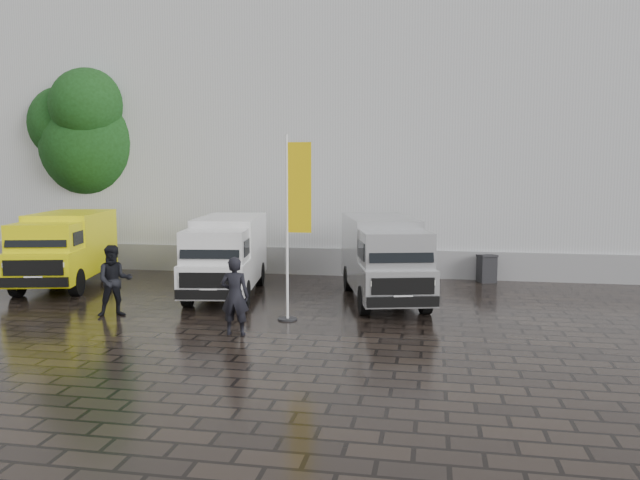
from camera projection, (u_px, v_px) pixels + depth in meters
The scene contains 11 objects.
ground at pixel (286, 328), 15.19m from camera, with size 120.00×120.00×0.00m, color black.
exhibition_hall at pixel (404, 126), 29.82m from camera, with size 44.00×16.00×12.00m, color silver.
hall_plinth at pixel (391, 263), 22.55m from camera, with size 44.00×0.15×1.00m, color gray.
van_yellow at pixel (65, 250), 20.66m from camera, with size 2.02×5.25×2.42m, color yellow, non-canonical shape.
van_white at pixel (227, 257), 19.25m from camera, with size 1.83×5.49×2.38m, color white, non-canonical shape.
van_silver at pixel (383, 260), 18.34m from camera, with size 1.87×5.62×2.44m, color #B6B8BB, non-canonical shape.
flagpole at pixel (294, 219), 15.76m from camera, with size 0.88×0.50×4.73m.
tree at pixel (97, 138), 25.43m from camera, with size 4.49×4.49×8.06m.
wheelie_bin at pixel (487, 268), 21.51m from camera, with size 0.58×0.58×0.96m, color black.
person_front at pixel (235, 296), 14.50m from camera, with size 0.67×0.44×1.85m, color black.
person_tent at pixel (114, 281), 16.40m from camera, with size 0.92×0.72×1.89m, color black.
Camera 1 is at (3.49, -14.47, 3.80)m, focal length 35.00 mm.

